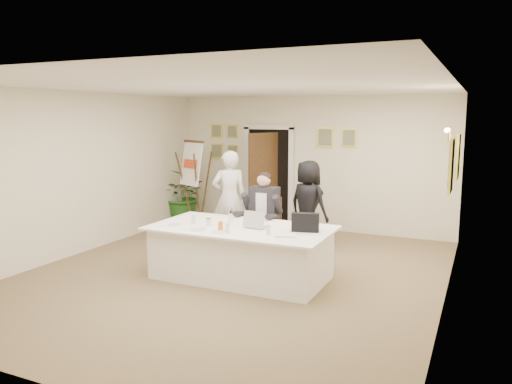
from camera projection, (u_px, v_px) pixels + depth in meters
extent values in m
plane|color=brown|center=(233.00, 274.00, 7.57)|extent=(7.00, 7.00, 0.00)
cube|color=white|center=(232.00, 87.00, 7.15)|extent=(6.00, 7.00, 0.02)
cube|color=white|center=(309.00, 163.00, 10.50)|extent=(6.00, 0.10, 2.80)
cube|color=white|center=(42.00, 233.00, 4.22)|extent=(6.00, 0.10, 2.80)
cube|color=white|center=(78.00, 174.00, 8.60)|extent=(0.10, 7.00, 2.80)
cube|color=white|center=(449.00, 197.00, 6.12)|extent=(0.10, 7.00, 2.80)
cube|color=black|center=(269.00, 178.00, 10.90)|extent=(0.92, 0.06, 2.10)
cube|color=white|center=(247.00, 177.00, 11.09)|extent=(0.10, 0.06, 2.20)
cube|color=white|center=(291.00, 179.00, 10.66)|extent=(0.10, 0.06, 2.20)
cube|color=black|center=(263.00, 181.00, 10.50)|extent=(0.33, 0.81, 2.02)
cube|color=white|center=(241.00, 253.00, 7.36)|extent=(2.47, 1.23, 0.75)
cube|color=white|center=(241.00, 228.00, 7.30)|extent=(2.65, 1.41, 0.03)
cube|color=white|center=(193.00, 164.00, 10.40)|extent=(0.66, 0.43, 0.90)
imported|color=white|center=(229.00, 198.00, 9.25)|extent=(0.76, 0.73, 1.76)
imported|color=black|center=(308.00, 204.00, 9.04)|extent=(0.91, 0.74, 1.60)
imported|color=#255A1E|center=(184.00, 195.00, 11.33)|extent=(1.20, 1.07, 1.21)
cube|color=black|center=(305.00, 222.00, 6.97)|extent=(0.40, 0.19, 0.27)
cube|color=white|center=(285.00, 235.00, 6.72)|extent=(0.34, 0.28, 0.03)
cylinder|color=white|center=(175.00, 225.00, 7.41)|extent=(0.21, 0.21, 0.01)
cylinder|color=white|center=(199.00, 229.00, 7.12)|extent=(0.26, 0.26, 0.01)
cylinder|color=white|center=(220.00, 232.00, 6.97)|extent=(0.24, 0.24, 0.01)
cylinder|color=silver|center=(194.00, 219.00, 7.49)|extent=(0.09, 0.09, 0.14)
cylinder|color=silver|center=(227.00, 228.00, 6.93)|extent=(0.06, 0.06, 0.14)
cylinder|color=silver|center=(268.00, 230.00, 6.79)|extent=(0.07, 0.07, 0.14)
cylinder|color=silver|center=(231.00, 219.00, 7.54)|extent=(0.07, 0.07, 0.14)
cylinder|color=orange|center=(220.00, 226.00, 7.05)|extent=(0.09, 0.09, 0.13)
cylinder|color=silver|center=(209.00, 222.00, 7.37)|extent=(0.11, 0.11, 0.11)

